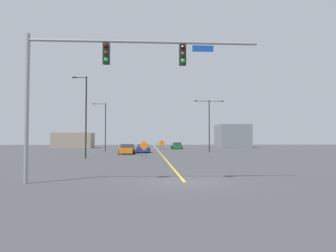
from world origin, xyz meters
name	(u,v)px	position (x,y,z in m)	size (l,w,h in m)	color
ground	(185,182)	(0.00, 0.00, 0.00)	(205.55, 205.55, 0.00)	#444447
road_centre_stripe	(156,148)	(0.00, 57.10, 0.00)	(0.16, 114.20, 0.01)	yellow
traffic_signal_assembly	(104,70)	(-4.11, -0.01, 5.70)	(11.78, 0.44, 7.49)	gray
street_lamp_far_left	(85,114)	(-8.98, 20.42, 5.05)	(1.64, 0.24, 9.30)	black
street_lamp_mid_right	(209,121)	(8.06, 35.40, 5.11)	(4.84, 0.24, 8.50)	black
street_lamp_mid_left	(104,124)	(-9.71, 41.99, 4.79)	(2.42, 0.24, 8.63)	black
construction_sign_left_shoulder	(144,147)	(-2.34, 22.16, 1.27)	(1.17, 0.32, 1.98)	orange
construction_sign_left_lane	(162,144)	(0.99, 50.40, 1.22)	(1.39, 0.19, 1.99)	orange
car_blue_mid	(143,148)	(-2.63, 35.39, 0.65)	(2.15, 4.38, 1.35)	#1E389E
car_green_distant	(177,146)	(4.33, 53.20, 0.66)	(2.25, 4.39, 1.42)	#196B38
car_orange_approaching	(127,149)	(-4.88, 30.51, 0.67)	(2.27, 3.91, 1.44)	orange
roadside_building_east	(232,136)	(19.96, 65.76, 2.92)	(7.78, 8.72, 5.84)	gray
roadside_building_west	(73,140)	(-19.85, 62.43, 1.82)	(9.24, 5.76, 3.65)	gray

